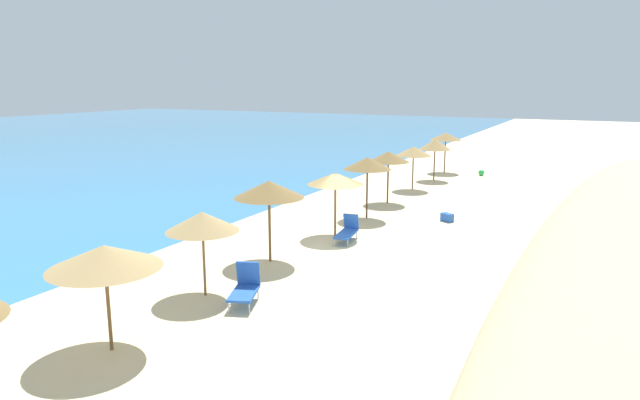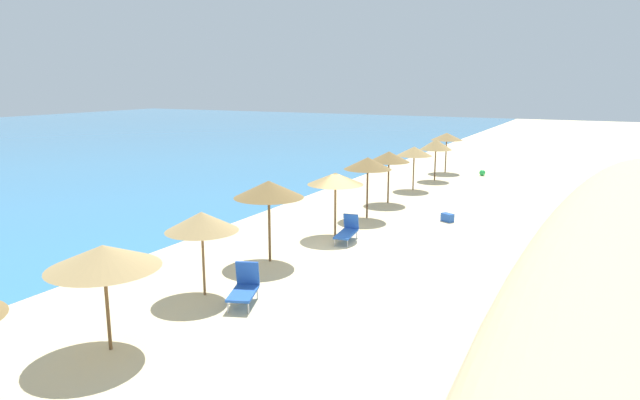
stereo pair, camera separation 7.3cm
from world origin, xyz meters
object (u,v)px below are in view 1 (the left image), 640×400
object	(u,v)px
beach_umbrella_4	(269,189)
beach_ball	(481,173)
beach_umbrella_10	(446,137)
lounge_chair_1	(245,287)
cooler_box	(447,217)
beach_umbrella_3	(202,222)
beach_umbrella_8	(414,151)
beach_umbrella_5	(335,179)
beach_umbrella_7	(388,157)
beach_umbrella_9	(435,144)
lounge_chair_0	(347,231)
beach_umbrella_2	(104,257)
beach_umbrella_6	(367,163)

from	to	relation	value
beach_umbrella_4	beach_ball	bearing A→B (deg)	-7.10
beach_umbrella_10	beach_umbrella_4	bearing A→B (deg)	179.54
lounge_chair_1	beach_ball	size ratio (longest dim) A/B	3.73
beach_ball	cooler_box	distance (m)	13.36
beach_umbrella_3	beach_umbrella_8	distance (m)	18.42
beach_umbrella_5	beach_umbrella_7	size ratio (longest dim) A/B	0.97
beach_umbrella_5	beach_umbrella_10	size ratio (longest dim) A/B	0.95
beach_umbrella_3	beach_ball	xyz separation A→B (m)	(25.21, -2.69, -1.99)
beach_umbrella_9	beach_umbrella_10	xyz separation A→B (m)	(3.40, 0.25, 0.19)
beach_umbrella_4	beach_umbrella_8	distance (m)	14.88
lounge_chair_0	lounge_chair_1	xyz separation A→B (m)	(-7.03, -0.08, 0.07)
beach_umbrella_3	beach_umbrella_7	world-z (taller)	beach_umbrella_7
beach_umbrella_5	lounge_chair_1	world-z (taller)	beach_umbrella_5
beach_umbrella_7	beach_umbrella_5	bearing A→B (deg)	-177.06
lounge_chair_0	beach_umbrella_2	bearing A→B (deg)	75.94
lounge_chair_0	lounge_chair_1	bearing A→B (deg)	82.26
beach_umbrella_8	beach_umbrella_9	world-z (taller)	beach_umbrella_9
lounge_chair_0	cooler_box	xyz separation A→B (m)	(4.85, -2.62, -0.23)
beach_umbrella_7	lounge_chair_1	distance (m)	14.54
beach_umbrella_2	lounge_chair_1	distance (m)	4.28
lounge_chair_1	beach_umbrella_6	bearing A→B (deg)	-106.25
beach_umbrella_5	beach_umbrella_10	distance (m)	17.96
beach_umbrella_8	beach_umbrella_5	bearing A→B (deg)	-178.15
beach_umbrella_4	beach_umbrella_5	size ratio (longest dim) A/B	1.10
lounge_chair_0	beach_umbrella_8	bearing A→B (deg)	-92.91
beach_umbrella_6	beach_umbrella_8	bearing A→B (deg)	2.37
lounge_chair_1	beach_umbrella_2	bearing A→B (deg)	52.13
beach_umbrella_7	cooler_box	xyz separation A→B (m)	(-2.49, -3.71, -2.17)
beach_umbrella_3	beach_umbrella_4	distance (m)	3.56
beach_umbrella_2	beach_umbrella_5	world-z (taller)	beach_umbrella_5
beach_umbrella_9	beach_umbrella_2	bearing A→B (deg)	179.61
beach_umbrella_7	cooler_box	distance (m)	4.97
beach_umbrella_2	beach_umbrella_7	xyz separation A→B (m)	(18.10, 0.03, 0.13)
beach_umbrella_6	cooler_box	distance (m)	4.23
beach_umbrella_5	lounge_chair_1	xyz separation A→B (m)	(-7.48, -0.82, -1.83)
beach_umbrella_6	lounge_chair_0	world-z (taller)	beach_umbrella_6
beach_umbrella_5	beach_umbrella_6	distance (m)	3.38
beach_umbrella_2	beach_umbrella_9	xyz separation A→B (m)	(25.77, -0.18, 0.01)
beach_umbrella_7	lounge_chair_1	size ratio (longest dim) A/B	1.80
beach_umbrella_2	cooler_box	xyz separation A→B (m)	(15.62, -3.69, -2.04)
beach_umbrella_7	beach_umbrella_6	bearing A→B (deg)	-174.90
beach_umbrella_2	beach_umbrella_4	bearing A→B (deg)	1.94
beach_umbrella_7	lounge_chair_1	xyz separation A→B (m)	(-14.37, -1.18, -1.88)
lounge_chair_1	beach_umbrella_9	bearing A→B (deg)	-108.27
beach_umbrella_7	cooler_box	size ratio (longest dim) A/B	4.91
beach_umbrella_4	lounge_chair_1	world-z (taller)	beach_umbrella_4
beach_umbrella_3	lounge_chair_0	size ratio (longest dim) A/B	1.50
cooler_box	beach_umbrella_4	bearing A→B (deg)	154.82
beach_umbrella_5	beach_umbrella_8	world-z (taller)	beach_umbrella_5
beach_umbrella_2	beach_umbrella_3	xyz separation A→B (m)	(3.71, 0.23, -0.04)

